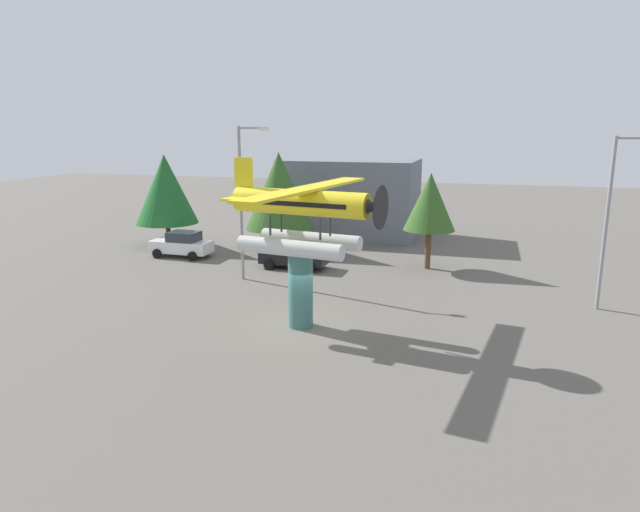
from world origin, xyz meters
TOP-DOWN VIEW (x-y plane):
  - ground_plane at (0.00, 0.00)m, footprint 140.00×140.00m
  - display_pedestal at (0.00, 0.00)m, footprint 1.10×1.10m
  - floatplane_monument at (0.13, -0.02)m, footprint 7.09×10.45m
  - car_near_white at (-12.29, 10.85)m, footprint 4.20×2.02m
  - car_mid_black at (-3.78, 10.05)m, footprint 4.20×2.02m
  - streetlight_primary at (-5.65, 6.68)m, footprint 1.84×0.28m
  - streetlight_secondary at (13.37, 6.54)m, footprint 1.84×0.28m
  - storefront_building at (-3.09, 22.00)m, footprint 10.64×6.90m
  - tree_west at (-15.14, 13.81)m, footprint 4.57×4.57m
  - tree_east at (-6.61, 14.87)m, footprint 4.90×4.90m
  - tree_center_back at (4.29, 12.37)m, footprint 3.21×3.21m

SIDE VIEW (x-z plane):
  - ground_plane at x=0.00m, z-range 0.00..0.00m
  - car_near_white at x=-12.29m, z-range 0.00..1.76m
  - car_mid_black at x=-3.78m, z-range 0.00..1.76m
  - display_pedestal at x=0.00m, z-range 0.00..3.44m
  - storefront_building at x=-3.09m, z-range 0.00..6.21m
  - tree_center_back at x=4.29m, z-range 1.21..7.24m
  - tree_west at x=-15.14m, z-range 0.87..7.69m
  - tree_east at x=-6.61m, z-range 0.79..7.84m
  - streetlight_secondary at x=13.37m, z-range 0.64..9.00m
  - streetlight_primary at x=-5.65m, z-range 0.65..9.46m
  - floatplane_monument at x=0.13m, z-range 3.11..7.11m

